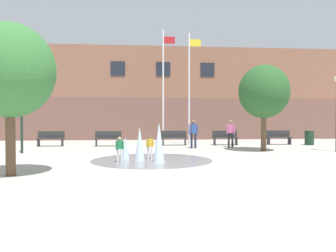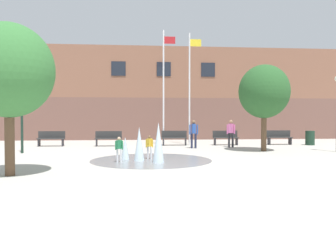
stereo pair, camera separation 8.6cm
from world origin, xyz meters
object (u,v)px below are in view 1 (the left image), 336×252
Objects in this scene: park_bench_far_left at (51,138)px; street_tree_near_building at (264,92)px; park_bench_under_left_flagpole at (108,138)px; flagpole_left at (164,84)px; flagpole_right at (190,85)px; trash_can at (309,138)px; park_bench_center at (174,138)px; park_bench_under_right_flagpole at (225,137)px; child_running at (150,145)px; adult_watching at (193,132)px; adult_in_red at (231,131)px; park_bench_near_trashcan at (279,137)px; lamp_post_left_lane at (21,103)px; street_tree_foreground at (10,71)px; child_with_pink_shirt at (120,147)px.

park_bench_far_left is 0.36× the size of street_tree_near_building.
flagpole_left reaches higher than park_bench_under_left_flagpole.
flagpole_right reaches higher than trash_can.
park_bench_center and park_bench_under_right_flagpole have the same top height.
park_bench_far_left is 10.76m from park_bench_under_right_flagpole.
adult_watching is at bearing 11.39° from child_running.
adult_in_red is 5.58m from trash_can.
adult_in_red is 0.36× the size of street_tree_near_building.
park_bench_near_trashcan is 0.43× the size of lamp_post_left_lane.
park_bench_near_trashcan is 15.29m from lamp_post_left_lane.
street_tree_foreground is at bearing -146.16° from trash_can.
adult_in_red is 0.35× the size of street_tree_foreground.
child_with_pink_shirt is 1.00× the size of child_running.
park_bench_under_left_flagpole is at bearing -172.51° from flagpole_right.
adult_watching is at bearing -93.85° from flagpole_right.
adult_in_red is at bearing 98.04° from adult_watching.
child_running is (-4.87, -4.98, -0.35)m from adult_in_red.
lamp_post_left_lane is (-14.64, -3.93, 1.95)m from park_bench_near_trashcan.
park_bench_far_left and park_bench_center have the same top height.
park_bench_far_left is 3.46m from park_bench_under_left_flagpole.
park_bench_far_left is 0.22× the size of flagpole_right.
adult_watching is 7.85m from trash_can.
park_bench_under_right_flagpole is 8.30m from child_running.
adult_in_red is at bearing 43.27° from street_tree_foreground.
trash_can is (1.77, -0.55, -0.03)m from park_bench_near_trashcan.
child_running is at bearing -99.00° from flagpole_left.
street_tree_foreground is (-4.24, -3.60, 2.52)m from child_running.
child_with_pink_shirt reaches higher than park_bench_near_trashcan.
park_bench_near_trashcan is 0.35× the size of street_tree_foreground.
flagpole_right is at bearing 80.37° from adult_in_red.
adult_watching is at bearing -139.66° from park_bench_under_right_flagpole.
park_bench_under_right_flagpole is at bearing 4.01° from child_running.
street_tree_near_building reaches higher than trash_can.
flagpole_left is at bearing 146.46° from park_bench_center.
street_tree_near_building is at bearing -117.97° from adult_in_red.
child_running reaches higher than park_bench_under_left_flagpole.
park_bench_center is 6.93m from child_running.
adult_watching is (-5.91, -2.08, 0.45)m from park_bench_near_trashcan.
flagpole_left reaches higher than park_bench_center.
child_running is (-8.53, -6.70, 0.10)m from park_bench_near_trashcan.
park_bench_under_right_flagpole is 4.78m from street_tree_near_building.
flagpole_left is 1.67m from flagpole_right.
park_bench_far_left is at bearing 176.27° from park_bench_under_left_flagpole.
park_bench_center is at bearing -157.11° from child_with_pink_shirt.
adult_in_red reaches higher than park_bench_under_left_flagpole.
adult_watching is 0.35× the size of street_tree_foreground.
park_bench_under_left_flagpole is 10.85m from park_bench_near_trashcan.
park_bench_far_left is 14.30m from park_bench_near_trashcan.
child_with_pink_shirt reaches higher than trash_can.
park_bench_near_trashcan is 1.62× the size of child_running.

